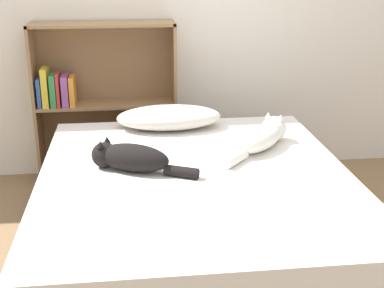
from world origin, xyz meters
TOP-DOWN VIEW (x-y plane):
  - ground_plane at (0.00, 0.00)m, footprint 8.00×8.00m
  - bed at (0.00, 0.00)m, footprint 1.58×1.83m
  - pillow at (-0.07, 0.72)m, footprint 0.64×0.33m
  - cat_light at (0.41, 0.31)m, footprint 0.46×0.50m
  - cat_dark at (-0.32, 0.07)m, footprint 0.52×0.32m
  - bookshelf at (-0.51, 1.23)m, footprint 0.96×0.26m

SIDE VIEW (x-z plane):
  - ground_plane at x=0.00m, z-range 0.00..0.00m
  - bed at x=0.00m, z-range 0.00..0.51m
  - bookshelf at x=-0.51m, z-range 0.02..1.12m
  - cat_light at x=0.41m, z-range 0.50..0.66m
  - cat_dark at x=-0.32m, z-range 0.51..0.66m
  - pillow at x=-0.07m, z-range 0.52..0.66m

